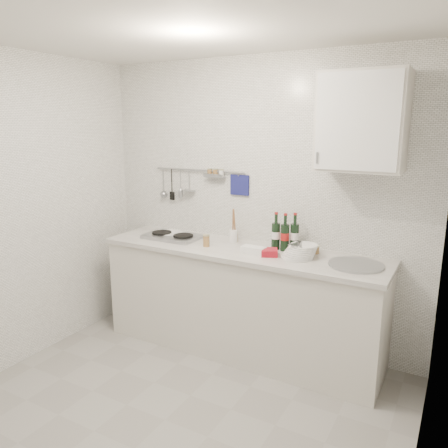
% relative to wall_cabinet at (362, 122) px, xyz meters
% --- Properties ---
extents(floor, '(3.00, 3.00, 0.00)m').
position_rel_wall_cabinet_xyz_m(floor, '(-0.90, -1.22, -1.95)').
color(floor, gray).
rests_on(floor, ground).
extents(ceiling, '(3.00, 3.00, 0.00)m').
position_rel_wall_cabinet_xyz_m(ceiling, '(-0.90, -1.22, 0.55)').
color(ceiling, silver).
rests_on(ceiling, back_wall).
extents(back_wall, '(3.00, 0.02, 2.50)m').
position_rel_wall_cabinet_xyz_m(back_wall, '(-0.90, 0.18, -0.70)').
color(back_wall, silver).
rests_on(back_wall, floor).
extents(wall_left, '(0.02, 2.80, 2.50)m').
position_rel_wall_cabinet_xyz_m(wall_left, '(-2.40, -1.22, -0.70)').
color(wall_left, silver).
rests_on(wall_left, floor).
extents(wall_right, '(0.02, 2.80, 2.50)m').
position_rel_wall_cabinet_xyz_m(wall_right, '(0.60, -1.22, -0.70)').
color(wall_right, silver).
rests_on(wall_right, floor).
extents(counter, '(2.44, 0.64, 0.96)m').
position_rel_wall_cabinet_xyz_m(counter, '(-0.89, -0.12, -1.52)').
color(counter, beige).
rests_on(counter, floor).
extents(wall_rail, '(0.98, 0.09, 0.34)m').
position_rel_wall_cabinet_xyz_m(wall_rail, '(-1.50, 0.15, -0.52)').
color(wall_rail, '#93969B').
rests_on(wall_rail, back_wall).
extents(wall_cabinet, '(0.60, 0.38, 0.70)m').
position_rel_wall_cabinet_xyz_m(wall_cabinet, '(0.00, 0.00, 0.00)').
color(wall_cabinet, beige).
rests_on(wall_cabinet, back_wall).
extents(plate_stack_hob, '(0.25, 0.24, 0.03)m').
position_rel_wall_cabinet_xyz_m(plate_stack_hob, '(-1.68, -0.07, -1.01)').
color(plate_stack_hob, '#4D68AF').
rests_on(plate_stack_hob, counter).
extents(plate_stack_sink, '(0.27, 0.26, 0.12)m').
position_rel_wall_cabinet_xyz_m(plate_stack_sink, '(-0.38, -0.13, -0.98)').
color(plate_stack_sink, white).
rests_on(plate_stack_sink, counter).
extents(wine_bottles, '(0.22, 0.12, 0.31)m').
position_rel_wall_cabinet_xyz_m(wine_bottles, '(-0.56, 0.02, -0.87)').
color(wine_bottles, black).
rests_on(wine_bottles, counter).
extents(butter_dish, '(0.20, 0.11, 0.06)m').
position_rel_wall_cabinet_xyz_m(butter_dish, '(-0.74, -0.21, -1.00)').
color(butter_dish, white).
rests_on(butter_dish, counter).
extents(strawberry_punnet, '(0.17, 0.17, 0.05)m').
position_rel_wall_cabinet_xyz_m(strawberry_punnet, '(-0.61, -0.19, -1.00)').
color(strawberry_punnet, red).
rests_on(strawberry_punnet, counter).
extents(utensil_crock, '(0.07, 0.07, 0.30)m').
position_rel_wall_cabinet_xyz_m(utensil_crock, '(-1.05, 0.03, -0.96)').
color(utensil_crock, white).
rests_on(utensil_crock, counter).
extents(jar_a, '(0.06, 0.06, 0.09)m').
position_rel_wall_cabinet_xyz_m(jar_a, '(-1.05, 0.05, -0.99)').
color(jar_a, olive).
rests_on(jar_a, counter).
extents(jar_b, '(0.06, 0.06, 0.07)m').
position_rel_wall_cabinet_xyz_m(jar_b, '(-0.31, 0.04, -1.00)').
color(jar_b, olive).
rests_on(jar_b, counter).
extents(jar_c, '(0.06, 0.06, 0.08)m').
position_rel_wall_cabinet_xyz_m(jar_c, '(-0.41, -0.04, -0.99)').
color(jar_c, olive).
rests_on(jar_c, counter).
extents(jar_d, '(0.06, 0.06, 0.10)m').
position_rel_wall_cabinet_xyz_m(jar_d, '(-1.18, -0.21, -0.98)').
color(jar_d, olive).
rests_on(jar_d, counter).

